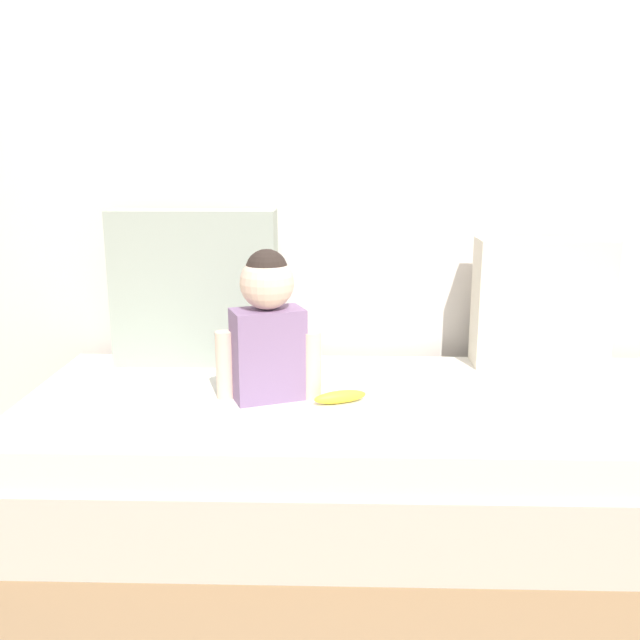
# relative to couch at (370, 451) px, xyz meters

# --- Properties ---
(ground_plane) EXTENTS (12.00, 12.00, 0.00)m
(ground_plane) POSITION_rel_couch_xyz_m (0.00, 0.00, -0.18)
(ground_plane) COLOR #93704C
(back_wall) EXTENTS (5.46, 0.10, 2.29)m
(back_wall) POSITION_rel_couch_xyz_m (0.00, 0.60, 0.97)
(back_wall) COLOR silver
(back_wall) RESTS_ON ground
(couch) EXTENTS (2.26, 0.93, 0.36)m
(couch) POSITION_rel_couch_xyz_m (0.00, 0.00, 0.00)
(couch) COLOR beige
(couch) RESTS_ON ground
(throw_pillow_left) EXTENTS (0.59, 0.16, 0.56)m
(throw_pillow_left) POSITION_rel_couch_xyz_m (-0.62, 0.37, 0.46)
(throw_pillow_left) COLOR #99A393
(throw_pillow_left) RESTS_ON couch
(throw_pillow_right) EXTENTS (0.47, 0.16, 0.46)m
(throw_pillow_right) POSITION_rel_couch_xyz_m (0.62, 0.37, 0.41)
(throw_pillow_right) COLOR beige
(throw_pillow_right) RESTS_ON couch
(toddler) EXTENTS (0.33, 0.20, 0.47)m
(toddler) POSITION_rel_couch_xyz_m (-0.32, -0.02, 0.43)
(toddler) COLOR gray
(toddler) RESTS_ON couch
(banana) EXTENTS (0.17, 0.10, 0.04)m
(banana) POSITION_rel_couch_xyz_m (-0.10, -0.06, 0.20)
(banana) COLOR yellow
(banana) RESTS_ON couch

